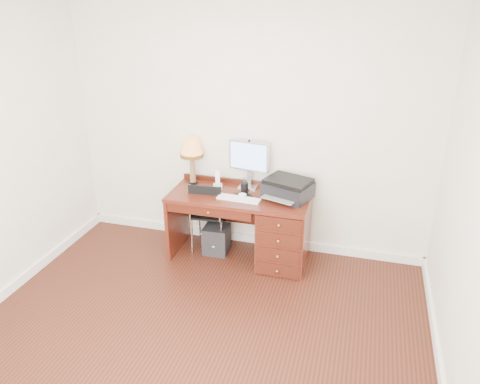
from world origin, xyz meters
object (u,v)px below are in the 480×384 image
(monitor, at_px, (249,159))
(leg_lamp, at_px, (192,150))
(equipment_box, at_px, (217,239))
(printer, at_px, (288,188))
(phone, at_px, (218,183))
(desk, at_px, (268,227))
(chair, at_px, (207,209))

(monitor, xyz_separation_m, leg_lamp, (-0.63, -0.06, 0.06))
(equipment_box, bearing_deg, monitor, 33.52)
(monitor, xyz_separation_m, printer, (0.47, -0.16, -0.23))
(leg_lamp, bearing_deg, phone, -12.57)
(desk, height_order, chair, chair)
(monitor, bearing_deg, printer, -10.71)
(monitor, relative_size, phone, 2.52)
(printer, bearing_deg, phone, -163.61)
(chair, bearing_deg, leg_lamp, 140.96)
(phone, bearing_deg, chair, -163.03)
(desk, relative_size, leg_lamp, 2.82)
(desk, height_order, phone, phone)
(desk, bearing_deg, equipment_box, 178.29)
(printer, xyz_separation_m, leg_lamp, (-1.10, 0.10, 0.29))
(leg_lamp, xyz_separation_m, equipment_box, (0.32, -0.16, -0.98))
(desk, xyz_separation_m, chair, (-0.70, 0.03, 0.10))
(leg_lamp, height_order, equipment_box, leg_lamp)
(monitor, xyz_separation_m, equipment_box, (-0.31, -0.22, -0.92))
(desk, relative_size, chair, 1.78)
(desk, xyz_separation_m, equipment_box, (-0.60, 0.02, -0.25))
(leg_lamp, bearing_deg, chair, -33.75)
(printer, xyz_separation_m, equipment_box, (-0.78, -0.06, -0.69))
(printer, distance_m, chair, 0.95)
(desk, relative_size, phone, 7.26)
(leg_lamp, relative_size, phone, 2.58)
(monitor, height_order, chair, monitor)
(desk, bearing_deg, chair, 177.44)
(printer, bearing_deg, desk, -139.24)
(printer, bearing_deg, equipment_box, -157.23)
(printer, height_order, equipment_box, printer)
(printer, xyz_separation_m, phone, (-0.79, 0.03, -0.04))
(printer, xyz_separation_m, chair, (-0.89, -0.04, -0.34))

